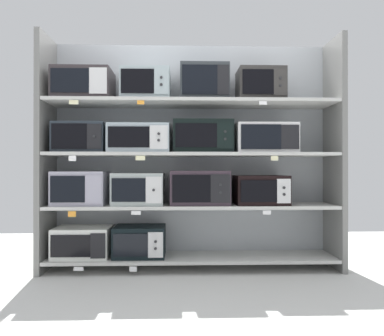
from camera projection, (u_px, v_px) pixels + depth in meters
ground at (197, 311)px, 2.46m from camera, size 6.65×6.00×0.02m
back_panel at (191, 154)px, 3.71m from camera, size 2.85×0.04×2.17m
upright_left at (46, 153)px, 3.43m from camera, size 0.05×0.46×2.17m
upright_right at (335, 153)px, 3.51m from camera, size 0.05×0.46×2.17m
shelf_0 at (192, 257)px, 3.46m from camera, size 2.65×0.46×0.03m
microwave_0 at (83, 242)px, 3.43m from camera, size 0.51×0.38×0.28m
microwave_1 at (140, 241)px, 3.44m from camera, size 0.47×0.37×0.28m
price_tag_0 at (79, 269)px, 3.20m from camera, size 0.08×0.00×0.03m
price_tag_1 at (133, 269)px, 3.21m from camera, size 0.06×0.00×0.04m
shelf_1 at (192, 206)px, 3.47m from camera, size 2.65×0.46×0.03m
microwave_2 at (81, 188)px, 3.43m from camera, size 0.47×0.39×0.31m
microwave_3 at (139, 189)px, 3.45m from camera, size 0.47×0.41×0.29m
microwave_4 at (200, 188)px, 3.46m from camera, size 0.55×0.39×0.32m
microwave_5 at (260, 190)px, 3.48m from camera, size 0.48×0.42×0.27m
price_tag_2 at (72, 214)px, 3.20m from camera, size 0.07×0.00×0.05m
price_tag_3 at (136, 213)px, 3.22m from camera, size 0.08×0.00×0.03m
price_tag_4 at (267, 213)px, 3.25m from camera, size 0.07×0.00×0.03m
shelf_2 at (192, 155)px, 3.47m from camera, size 2.65×0.46×0.03m
microwave_6 at (81, 138)px, 3.43m from camera, size 0.47×0.35×0.28m
microwave_7 at (140, 139)px, 3.45m from camera, size 0.56×0.43×0.26m
microwave_8 at (203, 137)px, 3.47m from camera, size 0.55×0.34×0.30m
microwave_9 at (265, 139)px, 3.49m from camera, size 0.56×0.38×0.27m
price_tag_5 at (72, 158)px, 3.20m from camera, size 0.06×0.00×0.05m
price_tag_6 at (140, 158)px, 3.22m from camera, size 0.08×0.00×0.04m
price_tag_7 at (275, 158)px, 3.26m from camera, size 0.06×0.00×0.04m
shelf_3 at (192, 103)px, 3.47m from camera, size 2.65×0.46×0.03m
microwave_10 at (84, 86)px, 3.44m from camera, size 0.52×0.40×0.29m
microwave_11 at (146, 86)px, 3.45m from camera, size 0.45×0.39×0.29m
microwave_12 at (204, 84)px, 3.47m from camera, size 0.45×0.33×0.34m
microwave_13 at (260, 86)px, 3.49m from camera, size 0.43×0.34×0.30m
price_tag_8 at (74, 102)px, 3.21m from camera, size 0.08×0.00×0.04m
price_tag_9 at (141, 102)px, 3.22m from camera, size 0.06×0.00×0.03m
price_tag_10 at (263, 103)px, 3.26m from camera, size 0.07×0.00×0.03m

